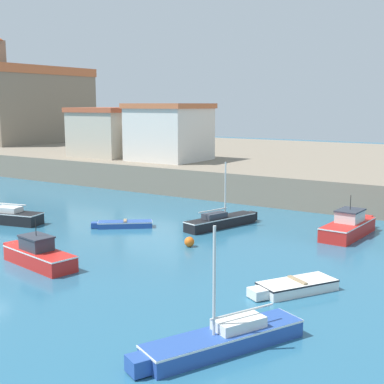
% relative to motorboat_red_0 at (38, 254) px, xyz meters
% --- Properties ---
extents(quay_seawall, '(120.00, 40.00, 2.44)m').
position_rel_motorboat_red_0_xyz_m(quay_seawall, '(-2.69, 40.28, 0.67)').
color(quay_seawall, gray).
rests_on(quay_seawall, ground).
extents(motorboat_red_0, '(5.39, 2.27, 2.41)m').
position_rel_motorboat_red_0_xyz_m(motorboat_red_0, '(0.00, 0.00, 0.00)').
color(motorboat_red_0, red).
rests_on(motorboat_red_0, ground).
extents(motorboat_red_1, '(2.02, 5.99, 2.53)m').
position_rel_motorboat_red_0_xyz_m(motorboat_red_1, '(11.22, 14.72, 0.05)').
color(motorboat_red_1, red).
rests_on(motorboat_red_1, ground).
extents(sailboat_black_2, '(2.58, 6.06, 4.30)m').
position_rel_motorboat_red_0_xyz_m(sailboat_black_2, '(3.47, 12.37, -0.12)').
color(sailboat_black_2, black).
rests_on(sailboat_black_2, ground).
extents(dinghy_white_3, '(3.01, 4.07, 0.55)m').
position_rel_motorboat_red_0_xyz_m(dinghy_white_3, '(12.36, 3.47, -0.29)').
color(dinghy_white_3, white).
rests_on(dinghy_white_3, ground).
extents(sailboat_black_4, '(6.73, 2.79, 4.86)m').
position_rel_motorboat_red_0_xyz_m(sailboat_black_4, '(-9.91, 5.23, -0.07)').
color(sailboat_black_4, black).
rests_on(sailboat_black_4, ground).
extents(sailboat_blue_5, '(3.64, 6.22, 4.25)m').
position_rel_motorboat_red_0_xyz_m(sailboat_blue_5, '(12.54, -3.01, -0.16)').
color(sailboat_blue_5, '#284C9E').
rests_on(sailboat_blue_5, ground).
extents(dinghy_blue_6, '(3.59, 3.13, 0.49)m').
position_rel_motorboat_red_0_xyz_m(dinghy_blue_6, '(-1.86, 8.76, -0.32)').
color(dinghy_blue_6, '#284C9E').
rests_on(dinghy_blue_6, ground).
extents(mooring_buoy, '(0.58, 0.58, 0.58)m').
position_rel_motorboat_red_0_xyz_m(mooring_buoy, '(4.43, 7.13, -0.26)').
color(mooring_buoy, orange).
rests_on(mooring_buoy, ground).
extents(church, '(14.08, 18.19, 16.89)m').
position_rel_motorboat_red_0_xyz_m(church, '(-43.80, 35.46, 7.96)').
color(church, gray).
rests_on(church, quay_seawall).
extents(harbor_shed_mid_row, '(6.89, 6.55, 5.24)m').
position_rel_motorboat_red_0_xyz_m(harbor_shed_mid_row, '(-18.69, 25.91, 4.53)').
color(harbor_shed_mid_row, '#BCB29E').
rests_on(harbor_shed_mid_row, quay_seawall).
extents(harbor_shed_far_end, '(7.02, 6.96, 5.67)m').
position_rel_motorboat_red_0_xyz_m(harbor_shed_far_end, '(-10.69, 26.20, 4.74)').
color(harbor_shed_far_end, silver).
rests_on(harbor_shed_far_end, quay_seawall).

